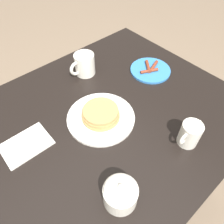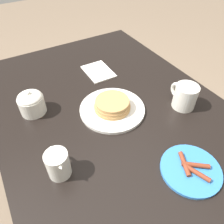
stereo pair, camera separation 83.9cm
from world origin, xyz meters
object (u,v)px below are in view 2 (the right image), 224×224
object	(u,v)px
side_plate_bacon	(191,169)
napkin	(98,71)
coffee_mug	(185,96)
creamer_pitcher	(58,164)
pancake_plate	(113,107)
sugar_bowl	(31,103)

from	to	relation	value
side_plate_bacon	napkin	xyz separation A→B (m)	(0.60, -0.01, -0.00)
side_plate_bacon	coffee_mug	world-z (taller)	coffee_mug
napkin	coffee_mug	bearing A→B (deg)	-155.13
creamer_pitcher	pancake_plate	bearing A→B (deg)	-60.45
creamer_pitcher	sugar_bowl	bearing A→B (deg)	-1.51
pancake_plate	creamer_pitcher	size ratio (longest dim) A/B	2.33
creamer_pitcher	sugar_bowl	distance (m)	0.30
side_plate_bacon	creamer_pitcher	bearing A→B (deg)	60.48
creamer_pitcher	napkin	distance (m)	0.54
coffee_mug	sugar_bowl	bearing A→B (deg)	62.97
pancake_plate	sugar_bowl	size ratio (longest dim) A/B	2.54
coffee_mug	creamer_pitcher	distance (m)	0.52
sugar_bowl	pancake_plate	bearing A→B (deg)	-118.91
coffee_mug	napkin	xyz separation A→B (m)	(0.37, 0.17, -0.05)
sugar_bowl	napkin	size ratio (longest dim) A/B	0.62
creamer_pitcher	sugar_bowl	xyz separation A→B (m)	(0.30, -0.01, -0.00)
pancake_plate	side_plate_bacon	xyz separation A→B (m)	(-0.34, -0.06, -0.01)
side_plate_bacon	coffee_mug	bearing A→B (deg)	-38.71
coffee_mug	sugar_bowl	size ratio (longest dim) A/B	1.23
side_plate_bacon	sugar_bowl	bearing A→B (deg)	33.78
sugar_bowl	creamer_pitcher	bearing A→B (deg)	178.49
side_plate_bacon	sugar_bowl	size ratio (longest dim) A/B	1.84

